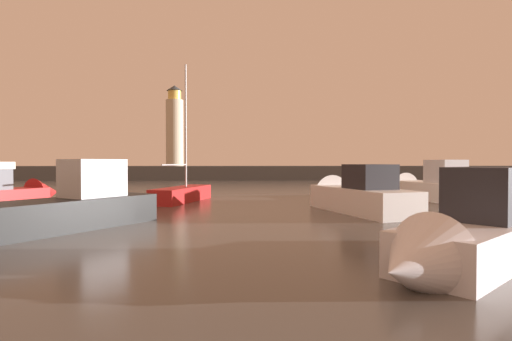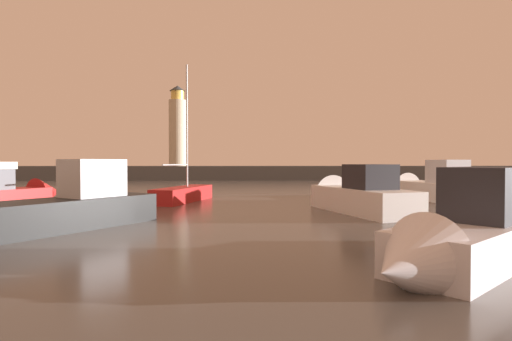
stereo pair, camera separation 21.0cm
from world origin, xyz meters
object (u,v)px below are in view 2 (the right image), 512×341
object	(u,v)px
motorboat_0	(16,191)
sailboat_moored	(183,193)
motorboat_5	(465,236)
motorboat_4	(350,195)
motorboat_2	(41,211)
motorboat_3	(425,187)
lighthouse	(178,128)

from	to	relation	value
motorboat_0	sailboat_moored	distance (m)	10.42
motorboat_0	motorboat_5	bearing A→B (deg)	-40.19
motorboat_0	motorboat_4	distance (m)	20.61
motorboat_2	motorboat_4	size ratio (longest dim) A/B	0.96
motorboat_2	motorboat_3	bearing A→B (deg)	31.69
motorboat_4	motorboat_3	bearing A→B (deg)	41.00
motorboat_0	sailboat_moored	world-z (taller)	sailboat_moored
motorboat_0	motorboat_2	world-z (taller)	motorboat_2
lighthouse	motorboat_2	bearing A→B (deg)	-88.01
motorboat_5	lighthouse	bearing A→B (deg)	105.79
motorboat_0	motorboat_3	world-z (taller)	motorboat_3
motorboat_3	motorboat_4	size ratio (longest dim) A/B	0.99
motorboat_0	motorboat_3	distance (m)	27.41
motorboat_5	sailboat_moored	bearing A→B (deg)	117.90
lighthouse	motorboat_0	distance (m)	35.57
motorboat_0	motorboat_3	xyz separation A→B (m)	(27.35, 1.84, 0.06)
motorboat_5	sailboat_moored	distance (m)	19.57
sailboat_moored	motorboat_0	bearing A→B (deg)	-175.67
lighthouse	motorboat_4	distance (m)	42.30
motorboat_2	motorboat_4	bearing A→B (deg)	25.72
motorboat_2	sailboat_moored	bearing A→B (deg)	72.50
motorboat_5	motorboat_2	bearing A→B (deg)	156.43
motorboat_4	sailboat_moored	distance (m)	11.06
motorboat_2	motorboat_3	distance (m)	24.26
motorboat_0	motorboat_5	distance (m)	25.58
lighthouse	motorboat_3	distance (m)	40.10
motorboat_0	lighthouse	bearing A→B (deg)	81.56
motorboat_3	motorboat_4	xyz separation A→B (m)	(-7.22, -6.28, -0.03)
motorboat_5	sailboat_moored	world-z (taller)	sailboat_moored
motorboat_4	lighthouse	bearing A→B (deg)	111.07
lighthouse	motorboat_3	size ratio (longest dim) A/B	1.35
lighthouse	motorboat_2	xyz separation A→B (m)	(1.58, -45.41, -6.90)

